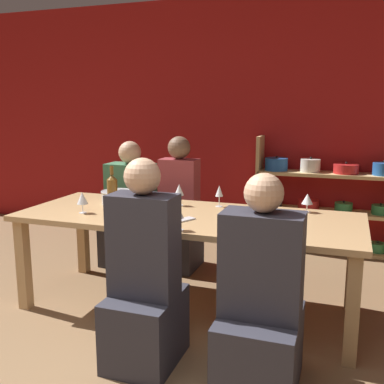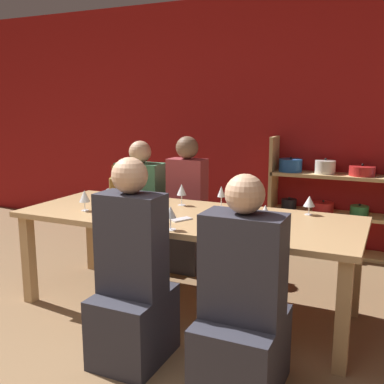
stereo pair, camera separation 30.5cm
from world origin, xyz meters
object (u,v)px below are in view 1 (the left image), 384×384
Objects in this scene: wine_glass_red_e at (178,213)px; person_near_a at (260,313)px; wine_bottle_green at (112,192)px; wine_glass_red_c at (219,192)px; wine_glass_empty_a at (271,210)px; shelf_unit at (324,202)px; person_far_b at (179,219)px; wine_glass_red_b at (82,199)px; mixing_bowl at (117,197)px; wine_glass_white_a at (132,205)px; cell_phone at (185,220)px; wine_glass_red_d at (307,199)px; person_far_a at (132,219)px; dining_table at (188,225)px; wine_glass_red_a at (179,190)px; person_near_b at (145,290)px.

wine_glass_red_e is 0.13× the size of person_near_a.
wine_bottle_green is 0.83m from wine_glass_red_c.
shelf_unit is at bearing 82.82° from wine_glass_empty_a.
wine_glass_red_c is 0.14× the size of person_far_b.
shelf_unit is at bearing 51.15° from wine_glass_red_b.
wine_glass_empty_a is at bearing -13.14° from mixing_bowl.
wine_glass_white_a reaches higher than cell_phone.
wine_glass_empty_a reaches higher than wine_glass_red_e.
wine_glass_red_c is 1.20× the size of wine_glass_red_d.
person_far_b reaches higher than wine_glass_red_b.
wine_bottle_green is 0.99m from person_far_b.
wine_bottle_green is 1.04m from person_far_a.
person_near_a is (1.28, -0.72, -0.45)m from wine_bottle_green.
wine_glass_red_b is (-1.63, -2.02, 0.32)m from shelf_unit.
wine_glass_white_a reaches higher than wine_glass_red_b.
person_near_a is 1.92m from person_far_b.
person_far_b is at bearing 110.50° from wine_glass_red_e.
wine_glass_red_a reaches higher than dining_table.
wine_glass_red_b is 1.61m from person_near_a.
cell_phone is 1.38m from person_far_a.
person_far_b is (-1.19, 0.45, -0.36)m from wine_glass_red_d.
wine_bottle_green is at bearing 108.66° from person_far_a.
wine_glass_white_a reaches higher than wine_glass_red_d.
person_near_a is (-0.18, -2.59, -0.09)m from shelf_unit.
shelf_unit is 2.47m from wine_glass_white_a.
wine_glass_red_d is 1.81m from person_far_a.
wine_glass_red_d is (-0.06, -1.45, 0.31)m from shelf_unit.
wine_glass_red_b reaches higher than dining_table.
cell_phone is 0.14× the size of person_near_a.
shelf_unit is 2.02m from person_far_a.
wine_glass_empty_a is 0.96m from person_near_b.
wine_glass_red_c is (-0.48, 0.48, 0.00)m from wine_glass_empty_a.
person_far_b is (-0.10, 1.16, -0.39)m from wine_glass_white_a.
shelf_unit is 8.54× the size of wine_glass_red_c.
wine_glass_white_a is at bearing 168.93° from wine_glass_red_e.
wine_glass_white_a is (0.31, -0.28, -0.02)m from wine_bottle_green.
person_far_b is at bearing 65.73° from mixing_bowl.
shelf_unit reaches higher than cell_phone.
person_near_a is at bearing -63.81° from wine_glass_red_c.
wine_glass_red_a is at bearing 115.36° from cell_phone.
wine_glass_red_e is (0.75, -0.58, 0.05)m from mixing_bowl.
mixing_bowl is 1.61× the size of wine_glass_empty_a.
wine_bottle_green is at bearing -151.33° from wine_glass_red_c.
wine_glass_red_d is at bearing 2.64° from wine_glass_red_c.
wine_glass_red_b is 0.93× the size of wine_glass_red_c.
shelf_unit is 1.68m from wine_glass_red_c.
wine_bottle_green is (-1.46, -1.88, 0.35)m from shelf_unit.
dining_table is 0.80m from wine_glass_red_b.
wine_glass_white_a is at bearing -42.69° from wine_bottle_green.
wine_glass_empty_a is at bearing -44.57° from wine_glass_red_c.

